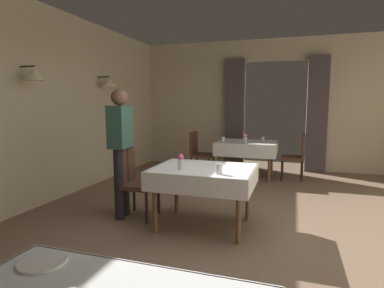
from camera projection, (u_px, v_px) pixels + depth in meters
The scene contains 15 objects.
ground at pixel (248, 238), 3.61m from camera, with size 10.08×10.08×0.00m, color #7A604C.
wall_left at pixel (20, 105), 4.39m from camera, with size 0.49×8.40×3.00m.
wall_back at pixel (275, 104), 7.36m from camera, with size 6.40×0.27×3.00m.
dining_table_mid at pixel (204, 175), 3.88m from camera, with size 1.23×0.96×0.75m.
dining_table_far at pixel (246, 146), 6.55m from camera, with size 1.22×0.90×0.75m.
chair_mid_left at pixel (134, 179), 4.27m from camera, with size 0.44×0.44×0.93m.
chair_far_right at pixel (297, 154), 6.35m from camera, with size 0.45×0.44×0.93m.
chair_far_left at pixel (199, 151), 6.77m from camera, with size 0.44×0.44×0.93m.
plate_near_c at pixel (43, 262), 1.55m from camera, with size 0.23×0.23×0.01m, color white.
flower_vase_mid at pixel (181, 161), 3.72m from camera, with size 0.07×0.07×0.19m.
glass_mid_b at pixel (219, 169), 3.50m from camera, with size 0.08×0.08×0.12m, color silver.
flower_vase_far at pixel (245, 138), 6.25m from camera, with size 0.07×0.07×0.18m.
glass_far_b at pixel (223, 139), 6.48m from camera, with size 0.08×0.08×0.10m, color silver.
glass_far_c at pixel (263, 139), 6.63m from camera, with size 0.07×0.07×0.09m, color silver.
person_waiter_by_doorway at pixel (121, 142), 4.17m from camera, with size 0.25×0.38×1.72m.
Camera 1 is at (0.45, -3.47, 1.53)m, focal length 29.61 mm.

